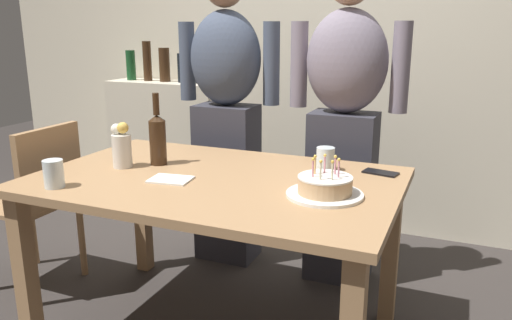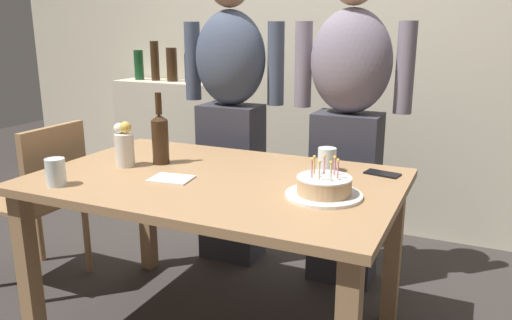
{
  "view_description": "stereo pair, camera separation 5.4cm",
  "coord_description": "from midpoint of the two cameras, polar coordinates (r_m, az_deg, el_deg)",
  "views": [
    {
      "loc": [
        0.94,
        -1.78,
        1.35
      ],
      "look_at": [
        0.19,
        -0.02,
        0.84
      ],
      "focal_mm": 35.29,
      "sensor_mm": 36.0,
      "label": 1
    },
    {
      "loc": [
        0.99,
        -1.76,
        1.35
      ],
      "look_at": [
        0.19,
        -0.02,
        0.84
      ],
      "focal_mm": 35.29,
      "sensor_mm": 36.0,
      "label": 2
    }
  ],
  "objects": [
    {
      "name": "back_wall",
      "position": [
        3.46,
        8.65,
        13.92
      ],
      "size": [
        5.2,
        0.1,
        2.6
      ],
      "primitive_type": "cube",
      "color": "beige",
      "rests_on": "ground_plane"
    },
    {
      "name": "dining_table",
      "position": [
        2.13,
        -3.76,
        -4.44
      ],
      "size": [
        1.5,
        0.96,
        0.74
      ],
      "color": "#A37A51",
      "rests_on": "ground_plane"
    },
    {
      "name": "birthday_cake",
      "position": [
        1.87,
        8.54,
        -3.13
      ],
      "size": [
        0.29,
        0.29,
        0.15
      ],
      "color": "white",
      "rests_on": "dining_table"
    },
    {
      "name": "water_glass_near",
      "position": [
        2.19,
        8.75,
        0.03
      ],
      "size": [
        0.08,
        0.08,
        0.1
      ],
      "primitive_type": "cylinder",
      "color": "silver",
      "rests_on": "dining_table"
    },
    {
      "name": "water_glass_far",
      "position": [
        2.11,
        -21.08,
        -1.3
      ],
      "size": [
        0.08,
        0.08,
        0.11
      ],
      "primitive_type": "cylinder",
      "color": "silver",
      "rests_on": "dining_table"
    },
    {
      "name": "wine_bottle",
      "position": [
        2.31,
        -10.16,
        2.57
      ],
      "size": [
        0.08,
        0.08,
        0.33
      ],
      "color": "#382314",
      "rests_on": "dining_table"
    },
    {
      "name": "cell_phone",
      "position": [
        2.2,
        14.82,
        -1.51
      ],
      "size": [
        0.16,
        0.1,
        0.01
      ],
      "primitive_type": "cube",
      "rotation": [
        0.0,
        0.0,
        -0.2
      ],
      "color": "black",
      "rests_on": "dining_table"
    },
    {
      "name": "napkin_stack",
      "position": [
        2.08,
        -8.84,
        -2.12
      ],
      "size": [
        0.18,
        0.15,
        0.01
      ],
      "primitive_type": "cube",
      "rotation": [
        0.0,
        0.0,
        0.13
      ],
      "color": "white",
      "rests_on": "dining_table"
    },
    {
      "name": "flower_vase",
      "position": [
        2.31,
        -14.07,
        1.56
      ],
      "size": [
        0.1,
        0.09,
        0.2
      ],
      "color": "silver",
      "rests_on": "dining_table"
    },
    {
      "name": "person_man_bearded",
      "position": [
        2.86,
        -2.31,
        5.34
      ],
      "size": [
        0.61,
        0.27,
        1.66
      ],
      "rotation": [
        0.0,
        0.0,
        3.14
      ],
      "color": "#33333D",
      "rests_on": "ground_plane"
    },
    {
      "name": "person_woman_cardigan",
      "position": [
        2.63,
        10.98,
        4.24
      ],
      "size": [
        0.61,
        0.27,
        1.66
      ],
      "rotation": [
        0.0,
        0.0,
        3.14
      ],
      "color": "#33333D",
      "rests_on": "ground_plane"
    },
    {
      "name": "dining_chair",
      "position": [
        2.82,
        -22.41,
        -3.43
      ],
      "size": [
        0.42,
        0.42,
        0.87
      ],
      "rotation": [
        0.0,
        0.0,
        -1.57
      ],
      "color": "#A37A51",
      "rests_on": "ground_plane"
    },
    {
      "name": "shelf_cabinet",
      "position": [
        3.81,
        -8.74,
        1.77
      ],
      "size": [
        0.86,
        0.3,
        1.25
      ],
      "color": "beige",
      "rests_on": "ground_plane"
    }
  ]
}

